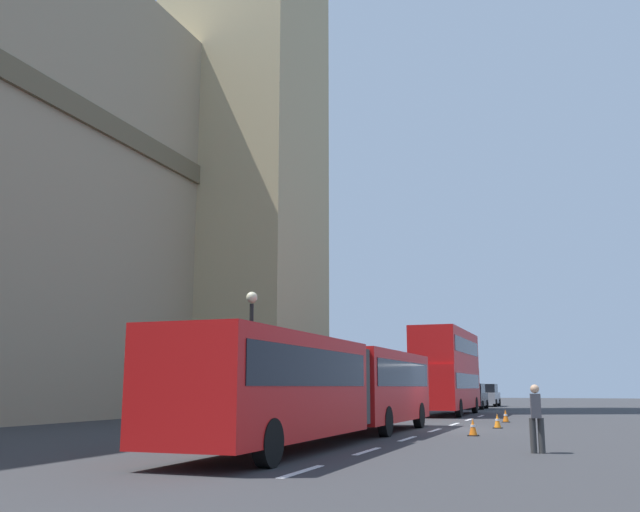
{
  "coord_description": "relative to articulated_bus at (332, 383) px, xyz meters",
  "views": [
    {
      "loc": [
        -27.77,
        -5.15,
        1.64
      ],
      "look_at": [
        -4.63,
        3.26,
        6.28
      ],
      "focal_mm": 38.95,
      "sensor_mm": 36.0,
      "label": 1
    }
  ],
  "objects": [
    {
      "name": "ground_plane",
      "position": [
        7.0,
        -1.99,
        -1.75
      ],
      "size": [
        160.0,
        160.0,
        0.0
      ],
      "primitive_type": "plane",
      "color": "#333335"
    },
    {
      "name": "traffic_cone_west",
      "position": [
        3.63,
        -3.78,
        -1.46
      ],
      "size": [
        0.36,
        0.36,
        0.58
      ],
      "color": "black",
      "rests_on": "ground_plane"
    },
    {
      "name": "lane_centre_marking",
      "position": [
        6.15,
        -1.99,
        -1.74
      ],
      "size": [
        29.8,
        0.16,
        0.01
      ],
      "color": "silver",
      "rests_on": "ground_plane"
    },
    {
      "name": "sedan_trailing",
      "position": [
        40.06,
        -0.03,
        -0.83
      ],
      "size": [
        4.4,
        1.86,
        1.85
      ],
      "color": "gray",
      "rests_on": "ground_plane"
    },
    {
      "name": "street_lamp",
      "position": [
        3.52,
        4.51,
        1.31
      ],
      "size": [
        0.44,
        0.44,
        5.27
      ],
      "color": "black",
      "rests_on": "ground_plane"
    },
    {
      "name": "traffic_cone_middle",
      "position": [
        8.37,
        -4.1,
        -1.46
      ],
      "size": [
        0.36,
        0.36,
        0.58
      ],
      "color": "black",
      "rests_on": "ground_plane"
    },
    {
      "name": "pedestrian_near_cones",
      "position": [
        -2.1,
        -6.15,
        -0.83
      ],
      "size": [
        0.42,
        0.36,
        1.69
      ],
      "color": "#333333",
      "rests_on": "ground_plane"
    },
    {
      "name": "traffic_cone_east",
      "position": [
        13.38,
        -3.97,
        -1.46
      ],
      "size": [
        0.36,
        0.36,
        0.58
      ],
      "color": "black",
      "rests_on": "ground_plane"
    },
    {
      "name": "sedan_lead",
      "position": [
        32.69,
        0.16,
        -0.83
      ],
      "size": [
        4.4,
        1.86,
        1.85
      ],
      "color": "black",
      "rests_on": "ground_plane"
    },
    {
      "name": "articulated_bus",
      "position": [
        0.0,
        0.0,
        0.0
      ],
      "size": [
        18.06,
        2.54,
        2.9
      ],
      "color": "red",
      "rests_on": "ground_plane"
    },
    {
      "name": "double_decker_bus",
      "position": [
        20.95,
        0.0,
        0.96
      ],
      "size": [
        10.08,
        2.54,
        4.9
      ],
      "color": "red",
      "rests_on": "ground_plane"
    }
  ]
}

